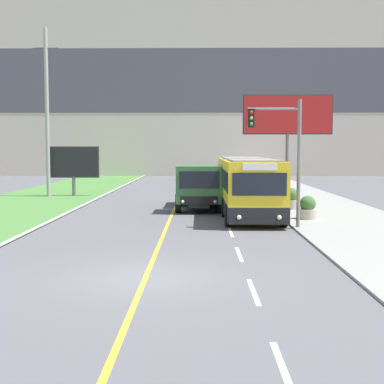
{
  "coord_description": "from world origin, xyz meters",
  "views": [
    {
      "loc": [
        1.43,
        -14.08,
        3.43
      ],
      "look_at": [
        1.1,
        11.23,
        1.4
      ],
      "focal_mm": 50.0,
      "sensor_mm": 36.0,
      "label": 1
    }
  ],
  "objects": [
    {
      "name": "planter_round_second",
      "position": [
        6.63,
        15.85,
        0.6
      ],
      "size": [
        0.99,
        0.99,
        1.19
      ],
      "color": "#B7B2A8",
      "rests_on": "sidewalk_right"
    },
    {
      "name": "ground_plane",
      "position": [
        0.0,
        0.0,
        0.0
      ],
      "size": [
        300.0,
        300.0,
        0.0
      ],
      "primitive_type": "plane",
      "color": "#56565B"
    },
    {
      "name": "dump_truck",
      "position": [
        1.43,
        15.75,
        1.28
      ],
      "size": [
        2.53,
        6.7,
        2.54
      ],
      "color": "black",
      "rests_on": "ground_plane"
    },
    {
      "name": "lane_marking_centre",
      "position": [
        0.41,
        2.89,
        0.0
      ],
      "size": [
        2.88,
        140.0,
        0.01
      ],
      "color": "gold",
      "rests_on": "ground_plane"
    },
    {
      "name": "car_distant",
      "position": [
        1.5,
        30.28,
        0.69
      ],
      "size": [
        1.8,
        4.3,
        1.45
      ],
      "color": "maroon",
      "rests_on": "ground_plane"
    },
    {
      "name": "apartment_block_background",
      "position": [
        0.0,
        58.35,
        11.53
      ],
      "size": [
        80.0,
        8.04,
        23.06
      ],
      "color": "beige",
      "rests_on": "ground_plane"
    },
    {
      "name": "traffic_light_mast",
      "position": [
        5.03,
        8.83,
        3.54
      ],
      "size": [
        2.28,
        0.32,
        5.54
      ],
      "color": "slate",
      "rests_on": "ground_plane"
    },
    {
      "name": "billboard_large",
      "position": [
        7.95,
        25.55,
        5.75
      ],
      "size": [
        6.59,
        0.24,
        7.42
      ],
      "color": "#59595B",
      "rests_on": "ground_plane"
    },
    {
      "name": "planter_round_near",
      "position": [
        6.68,
        11.59,
        0.57
      ],
      "size": [
        0.97,
        0.97,
        1.12
      ],
      "color": "#B7B2A8",
      "rests_on": "sidewalk_right"
    },
    {
      "name": "utility_pole_far",
      "position": [
        -9.41,
        24.14,
        6.05
      ],
      "size": [
        1.8,
        0.28,
        11.99
      ],
      "color": "#9E9E99",
      "rests_on": "ground_plane"
    },
    {
      "name": "city_bus",
      "position": [
        3.96,
        14.25,
        1.5
      ],
      "size": [
        2.74,
        12.22,
        2.96
      ],
      "color": "yellow",
      "rests_on": "ground_plane"
    },
    {
      "name": "billboard_small",
      "position": [
        -7.74,
        24.8,
        2.42
      ],
      "size": [
        3.76,
        0.24,
        3.64
      ],
      "color": "#59595B",
      "rests_on": "ground_plane"
    }
  ]
}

